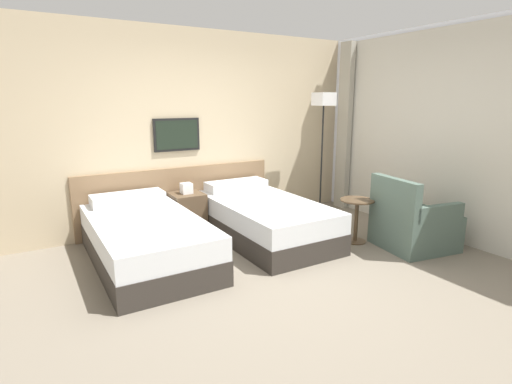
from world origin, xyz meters
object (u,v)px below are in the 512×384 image
armchair (413,225)px  nightstand (187,212)px  side_table (357,213)px  bed_near_window (264,219)px  bed_near_door (146,239)px  floor_lamp (323,112)px

armchair → nightstand: bearing=56.9°
nightstand → side_table: nightstand is taller
bed_near_window → side_table: size_ratio=3.63×
armchair → bed_near_door: bearing=76.5°
bed_near_door → nightstand: 1.06m
bed_near_door → nightstand: (0.76, 0.73, 0.02)m
bed_near_window → floor_lamp: size_ratio=1.08×
floor_lamp → side_table: floor_lamp is taller
bed_near_window → nightstand: 1.06m
nightstand → armchair: (2.14, -1.94, 0.00)m
bed_near_window → nightstand: (-0.76, 0.73, 0.02)m
floor_lamp → side_table: size_ratio=3.36×
nightstand → bed_near_window: bearing=-43.8°
side_table → bed_near_door: bearing=163.8°
bed_near_door → nightstand: size_ratio=2.95×
bed_near_window → nightstand: nightstand is taller
side_table → armchair: (0.45, -0.50, -0.10)m
bed_near_window → armchair: 1.83m
bed_near_door → side_table: (2.45, -0.71, 0.12)m
nightstand → side_table: size_ratio=1.23×
floor_lamp → nightstand: bearing=172.8°
bed_near_window → floor_lamp: floor_lamp is taller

